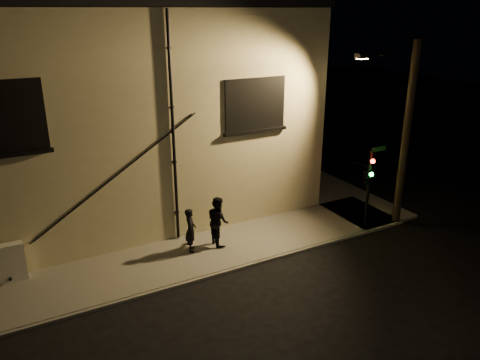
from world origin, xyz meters
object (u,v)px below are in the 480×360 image
traffic_signal (368,176)px  pedestrian_b (218,221)px  pedestrian_a (191,230)px  streetlamp_pole (404,132)px

traffic_signal → pedestrian_b: bearing=164.7°
pedestrian_a → traffic_signal: (6.82, -1.57, 1.39)m
pedestrian_a → pedestrian_b: pedestrian_b is taller
pedestrian_b → streetlamp_pole: streetlamp_pole is taller
traffic_signal → streetlamp_pole: size_ratio=0.44×
streetlamp_pole → pedestrian_a: bearing=169.1°
pedestrian_b → streetlamp_pole: size_ratio=0.25×
pedestrian_a → streetlamp_pole: 9.09m
traffic_signal → streetlamp_pole: bearing=-2.0°
pedestrian_a → traffic_signal: size_ratio=0.50×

